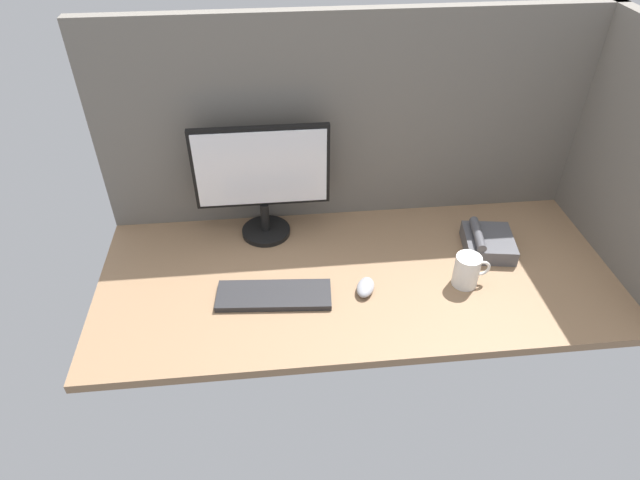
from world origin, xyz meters
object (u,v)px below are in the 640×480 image
object	(u,v)px
monitor	(262,177)
mug_ceramic_white	(467,270)
keyboard	(274,295)
mouse	(365,287)
desk_phone	(487,242)

from	to	relation	value
monitor	mug_ceramic_white	size ratio (longest dim) A/B	3.90
monitor	keyboard	world-z (taller)	monitor
keyboard	monitor	bearing A→B (deg)	97.25
mouse	mug_ceramic_white	bearing A→B (deg)	22.00
monitor	mouse	world-z (taller)	monitor
desk_phone	mug_ceramic_white	bearing A→B (deg)	-128.26
keyboard	mug_ceramic_white	bearing A→B (deg)	4.80
monitor	mouse	xyz separation A→B (cm)	(31.75, -35.83, -22.55)
mug_ceramic_white	desk_phone	bearing A→B (deg)	51.74
keyboard	desk_phone	distance (cm)	79.11
monitor	desk_phone	distance (cm)	83.74
mouse	keyboard	bearing A→B (deg)	-158.53
monitor	keyboard	distance (cm)	42.75
keyboard	mouse	bearing A→B (deg)	4.52
mouse	desk_phone	bearing A→B (deg)	41.58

